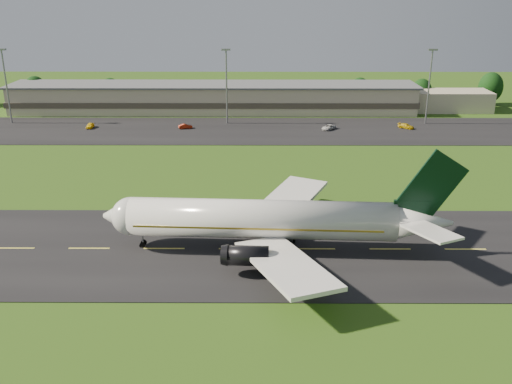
{
  "coord_description": "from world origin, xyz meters",
  "views": [
    {
      "loc": [
        13.84,
        -75.27,
        36.4
      ],
      "look_at": [
        13.4,
        8.0,
        6.0
      ],
      "focal_mm": 40.0,
      "sensor_mm": 36.0,
      "label": 1
    }
  ],
  "objects_px": {
    "light_mast_east": "(430,78)",
    "service_vehicle_a": "(90,126)",
    "light_mast_west": "(5,77)",
    "terminal": "(234,98)",
    "service_vehicle_d": "(406,126)",
    "light_mast_centre": "(226,77)",
    "airliner": "(268,220)",
    "service_vehicle_b": "(185,126)",
    "service_vehicle_c": "(329,127)"
  },
  "relations": [
    {
      "from": "light_mast_centre",
      "to": "service_vehicle_a",
      "type": "height_order",
      "value": "light_mast_centre"
    },
    {
      "from": "airliner",
      "to": "terminal",
      "type": "relative_size",
      "value": 0.35
    },
    {
      "from": "airliner",
      "to": "light_mast_west",
      "type": "distance_m",
      "value": 106.7
    },
    {
      "from": "light_mast_west",
      "to": "light_mast_centre",
      "type": "relative_size",
      "value": 1.0
    },
    {
      "from": "service_vehicle_d",
      "to": "light_mast_centre",
      "type": "bearing_deg",
      "value": 121.53
    },
    {
      "from": "light_mast_east",
      "to": "terminal",
      "type": "bearing_deg",
      "value": 163.2
    },
    {
      "from": "light_mast_centre",
      "to": "service_vehicle_a",
      "type": "distance_m",
      "value": 38.87
    },
    {
      "from": "light_mast_east",
      "to": "service_vehicle_a",
      "type": "height_order",
      "value": "light_mast_east"
    },
    {
      "from": "terminal",
      "to": "service_vehicle_c",
      "type": "xyz_separation_m",
      "value": [
        25.96,
        -23.38,
        -3.26
      ]
    },
    {
      "from": "light_mast_west",
      "to": "light_mast_centre",
      "type": "xyz_separation_m",
      "value": [
        60.0,
        0.0,
        0.0
      ]
    },
    {
      "from": "terminal",
      "to": "service_vehicle_a",
      "type": "distance_m",
      "value": 43.97
    },
    {
      "from": "airliner",
      "to": "light_mast_east",
      "type": "bearing_deg",
      "value": 63.58
    },
    {
      "from": "service_vehicle_a",
      "to": "light_mast_west",
      "type": "bearing_deg",
      "value": 164.94
    },
    {
      "from": "light_mast_east",
      "to": "service_vehicle_d",
      "type": "relative_size",
      "value": 4.66
    },
    {
      "from": "service_vehicle_b",
      "to": "service_vehicle_d",
      "type": "bearing_deg",
      "value": -107.23
    },
    {
      "from": "light_mast_west",
      "to": "service_vehicle_b",
      "type": "relative_size",
      "value": 5.54
    },
    {
      "from": "light_mast_east",
      "to": "service_vehicle_d",
      "type": "distance_m",
      "value": 14.97
    },
    {
      "from": "service_vehicle_b",
      "to": "light_mast_east",
      "type": "bearing_deg",
      "value": -102.2
    },
    {
      "from": "light_mast_centre",
      "to": "service_vehicle_b",
      "type": "bearing_deg",
      "value": -149.65
    },
    {
      "from": "light_mast_west",
      "to": "service_vehicle_c",
      "type": "bearing_deg",
      "value": -4.71
    },
    {
      "from": "airliner",
      "to": "service_vehicle_b",
      "type": "relative_size",
      "value": 13.96
    },
    {
      "from": "light_mast_centre",
      "to": "light_mast_east",
      "type": "height_order",
      "value": "same"
    },
    {
      "from": "service_vehicle_b",
      "to": "service_vehicle_c",
      "type": "xyz_separation_m",
      "value": [
        38.21,
        -0.84,
        0.03
      ]
    },
    {
      "from": "service_vehicle_d",
      "to": "airliner",
      "type": "bearing_deg",
      "value": -168.76
    },
    {
      "from": "terminal",
      "to": "light_mast_west",
      "type": "distance_m",
      "value": 64.1
    },
    {
      "from": "airliner",
      "to": "light_mast_west",
      "type": "bearing_deg",
      "value": 134.09
    },
    {
      "from": "light_mast_west",
      "to": "terminal",
      "type": "bearing_deg",
      "value": 14.76
    },
    {
      "from": "airliner",
      "to": "service_vehicle_b",
      "type": "bearing_deg",
      "value": 108.75
    },
    {
      "from": "light_mast_west",
      "to": "light_mast_east",
      "type": "xyz_separation_m",
      "value": [
        115.0,
        0.0,
        0.0
      ]
    },
    {
      "from": "light_mast_east",
      "to": "service_vehicle_a",
      "type": "relative_size",
      "value": 5.24
    },
    {
      "from": "light_mast_west",
      "to": "service_vehicle_d",
      "type": "relative_size",
      "value": 4.66
    },
    {
      "from": "light_mast_centre",
      "to": "service_vehicle_c",
      "type": "height_order",
      "value": "light_mast_centre"
    },
    {
      "from": "terminal",
      "to": "service_vehicle_d",
      "type": "bearing_deg",
      "value": -25.2
    },
    {
      "from": "light_mast_centre",
      "to": "light_mast_west",
      "type": "bearing_deg",
      "value": 180.0
    },
    {
      "from": "light_mast_west",
      "to": "service_vehicle_c",
      "type": "xyz_separation_m",
      "value": [
        87.36,
        -7.2,
        -12.0
      ]
    },
    {
      "from": "terminal",
      "to": "light_mast_centre",
      "type": "bearing_deg",
      "value": -94.95
    },
    {
      "from": "light_mast_centre",
      "to": "service_vehicle_b",
      "type": "height_order",
      "value": "light_mast_centre"
    },
    {
      "from": "service_vehicle_d",
      "to": "light_mast_west",
      "type": "bearing_deg",
      "value": 125.36
    },
    {
      "from": "light_mast_east",
      "to": "service_vehicle_b",
      "type": "xyz_separation_m",
      "value": [
        -65.85,
        -6.35,
        -12.03
      ]
    },
    {
      "from": "light_mast_east",
      "to": "service_vehicle_c",
      "type": "distance_m",
      "value": 30.98
    },
    {
      "from": "airliner",
      "to": "terminal",
      "type": "xyz_separation_m",
      "value": [
        -8.7,
        96.23,
        -0.67
      ]
    },
    {
      "from": "light_mast_east",
      "to": "service_vehicle_c",
      "type": "bearing_deg",
      "value": -165.4
    },
    {
      "from": "light_mast_east",
      "to": "service_vehicle_a",
      "type": "xyz_separation_m",
      "value": [
        -91.52,
        -5.84,
        -11.98
      ]
    },
    {
      "from": "airliner",
      "to": "terminal",
      "type": "distance_m",
      "value": 96.62
    },
    {
      "from": "service_vehicle_b",
      "to": "service_vehicle_c",
      "type": "height_order",
      "value": "service_vehicle_c"
    },
    {
      "from": "light_mast_centre",
      "to": "airliner",
      "type": "bearing_deg",
      "value": -82.81
    },
    {
      "from": "light_mast_west",
      "to": "light_mast_centre",
      "type": "height_order",
      "value": "same"
    },
    {
      "from": "light_mast_centre",
      "to": "service_vehicle_d",
      "type": "xyz_separation_m",
      "value": [
        48.25,
        -5.86,
        -12.0
      ]
    },
    {
      "from": "terminal",
      "to": "service_vehicle_d",
      "type": "relative_size",
      "value": 33.18
    },
    {
      "from": "light_mast_centre",
      "to": "service_vehicle_c",
      "type": "bearing_deg",
      "value": -14.74
    }
  ]
}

